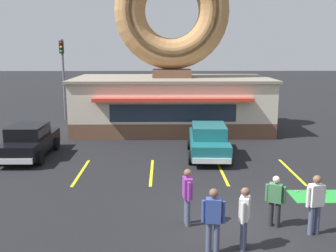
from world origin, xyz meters
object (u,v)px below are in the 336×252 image
(pedestrian_blue_sweater_man, at_px, (315,202))
(traffic_light_pole, at_px, (63,69))
(car_black, at_px, (29,139))
(pedestrian_hooded_kid, at_px, (244,215))
(car_teal, at_px, (209,139))
(trash_bin, at_px, (270,129))
(golf_ball, at_px, (316,194))
(pedestrian_leather_jacket_man, at_px, (275,199))
(pedestrian_clipboard_woman, at_px, (187,194))
(pedestrian_beanie_man, at_px, (213,218))

(pedestrian_blue_sweater_man, relative_size, traffic_light_pole, 0.30)
(car_black, xyz_separation_m, pedestrian_hooded_kid, (8.52, -8.97, 0.07))
(car_teal, relative_size, trash_bin, 4.75)
(golf_ball, xyz_separation_m, pedestrian_blue_sweater_man, (-1.23, -2.99, 0.92))
(pedestrian_hooded_kid, xyz_separation_m, traffic_light_pole, (-9.28, 19.06, 2.77))
(pedestrian_leather_jacket_man, bearing_deg, car_teal, 98.06)
(pedestrian_blue_sweater_man, bearing_deg, car_black, 142.62)
(pedestrian_hooded_kid, height_order, pedestrian_leather_jacket_man, pedestrian_hooded_kid)
(golf_ball, distance_m, trash_bin, 9.22)
(pedestrian_hooded_kid, bearing_deg, pedestrian_clipboard_woman, 133.28)
(car_teal, relative_size, pedestrian_blue_sweater_man, 2.66)
(pedestrian_blue_sweater_man, bearing_deg, golf_ball, 67.67)
(car_black, distance_m, pedestrian_clipboard_woman, 10.36)
(trash_bin, xyz_separation_m, traffic_light_pole, (-13.44, 6.08, 3.21))
(car_teal, xyz_separation_m, pedestrian_beanie_man, (-0.94, -9.15, 0.11))
(golf_ball, relative_size, pedestrian_leather_jacket_man, 0.03)
(golf_ball, bearing_deg, pedestrian_hooded_kid, -131.73)
(pedestrian_blue_sweater_man, relative_size, pedestrian_clipboard_woman, 1.01)
(pedestrian_clipboard_woman, xyz_separation_m, trash_bin, (5.55, 11.51, -0.47))
(pedestrian_leather_jacket_man, distance_m, pedestrian_beanie_man, 2.55)
(car_black, bearing_deg, traffic_light_pole, 94.27)
(golf_ball, bearing_deg, car_teal, 122.64)
(car_teal, bearing_deg, pedestrian_beanie_man, -95.87)
(car_teal, distance_m, trash_bin, 5.74)
(golf_ball, bearing_deg, car_black, 156.53)
(pedestrian_hooded_kid, bearing_deg, pedestrian_blue_sweater_man, 20.57)
(car_teal, xyz_separation_m, pedestrian_blue_sweater_man, (2.06, -8.12, 0.10))
(car_black, height_order, trash_bin, car_black)
(pedestrian_clipboard_woman, xyz_separation_m, pedestrian_beanie_man, (0.55, -1.69, 0.02))
(car_teal, xyz_separation_m, pedestrian_leather_jacket_man, (1.08, -7.61, -0.02))
(golf_ball, bearing_deg, pedestrian_clipboard_woman, -153.96)
(car_teal, height_order, pedestrian_hooded_kid, pedestrian_hooded_kid)
(traffic_light_pole, bearing_deg, pedestrian_blue_sweater_man, -57.92)
(traffic_light_pole, bearing_deg, pedestrian_clipboard_woman, -65.83)
(pedestrian_hooded_kid, distance_m, trash_bin, 13.64)
(pedestrian_clipboard_woman, distance_m, traffic_light_pole, 19.48)
(car_teal, relative_size, pedestrian_hooded_kid, 2.73)
(pedestrian_leather_jacket_man, bearing_deg, pedestrian_beanie_man, -142.54)
(car_black, relative_size, pedestrian_blue_sweater_man, 2.62)
(car_black, bearing_deg, pedestrian_leather_jacket_man, -38.25)
(car_teal, height_order, pedestrian_beanie_man, pedestrian_beanie_man)
(pedestrian_clipboard_woman, xyz_separation_m, traffic_light_pole, (-7.89, 17.59, 2.74))
(car_teal, bearing_deg, traffic_light_pole, 132.81)
(car_teal, bearing_deg, pedestrian_clipboard_woman, -101.28)
(traffic_light_pole, bearing_deg, pedestrian_hooded_kid, -64.05)
(pedestrian_clipboard_woman, bearing_deg, pedestrian_beanie_man, -72.07)
(pedestrian_beanie_man, xyz_separation_m, traffic_light_pole, (-8.44, 19.28, 2.73))
(pedestrian_leather_jacket_man, xyz_separation_m, trash_bin, (2.98, 11.65, -0.36))
(pedestrian_blue_sweater_man, relative_size, pedestrian_beanie_man, 0.99)
(pedestrian_blue_sweater_man, relative_size, pedestrian_leather_jacket_man, 1.12)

